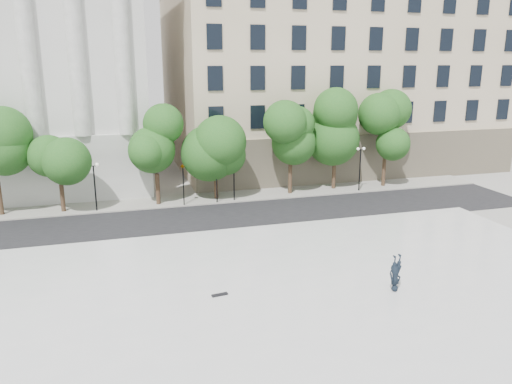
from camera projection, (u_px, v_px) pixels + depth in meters
ground at (249, 339)px, 22.57m from camera, size 160.00×160.00×0.00m
plaza at (234, 305)px, 25.30m from camera, size 44.00×22.00×0.45m
street at (189, 221)px, 39.29m from camera, size 60.00×8.00×0.02m
far_sidewalk at (178, 200)px, 44.85m from camera, size 60.00×4.00×0.12m
building_east at (321, 70)px, 61.29m from camera, size 36.00×26.15×23.00m
traffic_light_west at (183, 165)px, 42.45m from camera, size 0.47×1.59×4.13m
traffic_light_east at (216, 163)px, 43.22m from camera, size 0.72×1.73×4.18m
person_lying at (395, 286)px, 26.25m from camera, size 1.05×2.12×0.55m
skateboard at (220, 295)px, 25.79m from camera, size 0.87×0.33×0.09m
street_trees at (179, 142)px, 43.27m from camera, size 44.77×4.89×8.12m
lamp_posts at (173, 173)px, 42.69m from camera, size 34.97×0.28×4.42m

